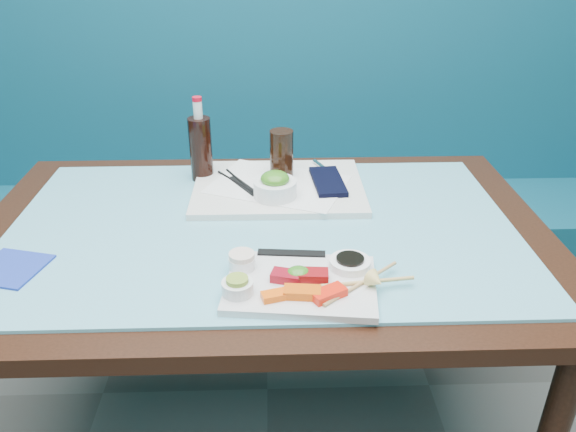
{
  "coord_description": "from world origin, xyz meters",
  "views": [
    {
      "loc": [
        0.02,
        0.26,
        1.42
      ],
      "look_at": [
        0.06,
        1.42,
        0.8
      ],
      "focal_mm": 35.0,
      "sensor_mm": 36.0,
      "label": 1
    }
  ],
  "objects_px": {
    "sashimi_plate": "(301,284)",
    "cola_glass": "(282,154)",
    "booth_bench": "(266,208)",
    "dining_table": "(263,257)",
    "seaweed_bowl": "(275,189)",
    "blue_napkin": "(10,268)",
    "cola_bottle_body": "(201,149)",
    "serving_tray": "(279,187)"
  },
  "relations": [
    {
      "from": "dining_table",
      "to": "cola_glass",
      "type": "height_order",
      "value": "cola_glass"
    },
    {
      "from": "blue_napkin",
      "to": "cola_glass",
      "type": "bearing_deg",
      "value": 36.13
    },
    {
      "from": "serving_tray",
      "to": "seaweed_bowl",
      "type": "height_order",
      "value": "seaweed_bowl"
    },
    {
      "from": "blue_napkin",
      "to": "cola_bottle_body",
      "type": "bearing_deg",
      "value": 51.79
    },
    {
      "from": "seaweed_bowl",
      "to": "dining_table",
      "type": "bearing_deg",
      "value": -105.42
    },
    {
      "from": "serving_tray",
      "to": "cola_bottle_body",
      "type": "distance_m",
      "value": 0.25
    },
    {
      "from": "seaweed_bowl",
      "to": "cola_bottle_body",
      "type": "xyz_separation_m",
      "value": [
        -0.21,
        0.16,
        0.05
      ]
    },
    {
      "from": "booth_bench",
      "to": "dining_table",
      "type": "xyz_separation_m",
      "value": [
        0.0,
        -0.84,
        0.29
      ]
    },
    {
      "from": "cola_glass",
      "to": "sashimi_plate",
      "type": "bearing_deg",
      "value": -87.04
    },
    {
      "from": "sashimi_plate",
      "to": "cola_bottle_body",
      "type": "relative_size",
      "value": 1.67
    },
    {
      "from": "dining_table",
      "to": "cola_glass",
      "type": "relative_size",
      "value": 10.44
    },
    {
      "from": "sashimi_plate",
      "to": "cola_glass",
      "type": "distance_m",
      "value": 0.52
    },
    {
      "from": "booth_bench",
      "to": "seaweed_bowl",
      "type": "bearing_deg",
      "value": -87.29
    },
    {
      "from": "booth_bench",
      "to": "dining_table",
      "type": "bearing_deg",
      "value": -90.0
    },
    {
      "from": "dining_table",
      "to": "cola_glass",
      "type": "distance_m",
      "value": 0.31
    },
    {
      "from": "dining_table",
      "to": "sashimi_plate",
      "type": "distance_m",
      "value": 0.29
    },
    {
      "from": "serving_tray",
      "to": "blue_napkin",
      "type": "bearing_deg",
      "value": -146.7
    },
    {
      "from": "booth_bench",
      "to": "dining_table",
      "type": "height_order",
      "value": "booth_bench"
    },
    {
      "from": "serving_tray",
      "to": "seaweed_bowl",
      "type": "xyz_separation_m",
      "value": [
        -0.01,
        -0.07,
        0.03
      ]
    },
    {
      "from": "booth_bench",
      "to": "cola_bottle_body",
      "type": "bearing_deg",
      "value": -107.15
    },
    {
      "from": "booth_bench",
      "to": "serving_tray",
      "type": "distance_m",
      "value": 0.75
    },
    {
      "from": "booth_bench",
      "to": "dining_table",
      "type": "relative_size",
      "value": 2.14
    },
    {
      "from": "booth_bench",
      "to": "blue_napkin",
      "type": "xyz_separation_m",
      "value": [
        -0.53,
        -1.02,
        0.39
      ]
    },
    {
      "from": "cola_bottle_body",
      "to": "blue_napkin",
      "type": "relative_size",
      "value": 1.35
    },
    {
      "from": "dining_table",
      "to": "blue_napkin",
      "type": "bearing_deg",
      "value": -161.74
    },
    {
      "from": "booth_bench",
      "to": "serving_tray",
      "type": "xyz_separation_m",
      "value": [
        0.04,
        -0.64,
        0.39
      ]
    },
    {
      "from": "serving_tray",
      "to": "cola_bottle_body",
      "type": "bearing_deg",
      "value": 158.56
    },
    {
      "from": "sashimi_plate",
      "to": "cola_glass",
      "type": "relative_size",
      "value": 2.23
    },
    {
      "from": "seaweed_bowl",
      "to": "blue_napkin",
      "type": "bearing_deg",
      "value": -152.23
    },
    {
      "from": "seaweed_bowl",
      "to": "cola_glass",
      "type": "distance_m",
      "value": 0.14
    },
    {
      "from": "sashimi_plate",
      "to": "cola_glass",
      "type": "xyz_separation_m",
      "value": [
        -0.03,
        0.52,
        0.08
      ]
    },
    {
      "from": "cola_bottle_body",
      "to": "sashimi_plate",
      "type": "bearing_deg",
      "value": -65.28
    },
    {
      "from": "cola_glass",
      "to": "cola_bottle_body",
      "type": "bearing_deg",
      "value": 172.11
    },
    {
      "from": "sashimi_plate",
      "to": "blue_napkin",
      "type": "xyz_separation_m",
      "value": [
        -0.61,
        0.09,
        -0.01
      ]
    },
    {
      "from": "seaweed_bowl",
      "to": "cola_glass",
      "type": "bearing_deg",
      "value": 81.25
    },
    {
      "from": "seaweed_bowl",
      "to": "cola_bottle_body",
      "type": "distance_m",
      "value": 0.27
    },
    {
      "from": "sashimi_plate",
      "to": "dining_table",
      "type": "bearing_deg",
      "value": 113.57
    },
    {
      "from": "cola_glass",
      "to": "blue_napkin",
      "type": "xyz_separation_m",
      "value": [
        -0.59,
        -0.43,
        -0.08
      ]
    },
    {
      "from": "cola_bottle_body",
      "to": "dining_table",
      "type": "bearing_deg",
      "value": -58.89
    },
    {
      "from": "dining_table",
      "to": "blue_napkin",
      "type": "xyz_separation_m",
      "value": [
        -0.53,
        -0.18,
        0.09
      ]
    },
    {
      "from": "dining_table",
      "to": "serving_tray",
      "type": "relative_size",
      "value": 3.05
    },
    {
      "from": "booth_bench",
      "to": "blue_napkin",
      "type": "distance_m",
      "value": 1.21
    }
  ]
}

